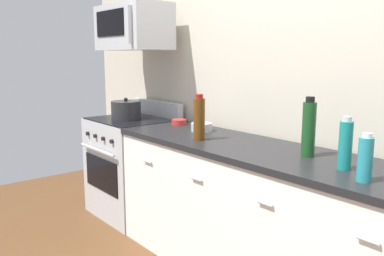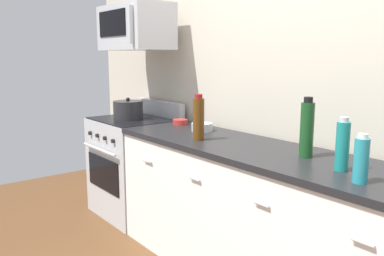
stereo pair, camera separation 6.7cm
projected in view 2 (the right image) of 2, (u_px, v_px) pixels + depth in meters
name	position (u px, v px, depth m)	size (l,w,h in m)	color
back_wall	(306.00, 78.00, 2.67)	(5.54, 0.10, 2.70)	beige
counter_unit	(261.00, 219.00, 2.57)	(2.45, 0.66, 0.92)	white
range_oven	(135.00, 166.00, 3.81)	(0.76, 0.69, 1.07)	#B7BABF
microwave	(135.00, 28.00, 3.61)	(0.74, 0.44, 0.40)	#B7BABF
bottle_wine_amber	(199.00, 118.00, 2.76)	(0.08, 0.08, 0.32)	#59330F
bottle_sparkling_teal	(342.00, 145.00, 2.01)	(0.07, 0.07, 0.28)	#197F7A
bottle_dish_soap	(361.00, 160.00, 1.82)	(0.07, 0.07, 0.23)	teal
bottle_wine_green	(307.00, 129.00, 2.28)	(0.08, 0.08, 0.35)	#19471E
bowl_steel_prep	(202.00, 127.00, 3.11)	(0.17, 0.17, 0.06)	#B2B5BA
bowl_red_small	(180.00, 122.00, 3.41)	(0.13, 0.13, 0.04)	#B72D28
stockpot	(128.00, 110.00, 3.68)	(0.27, 0.27, 0.20)	#262628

